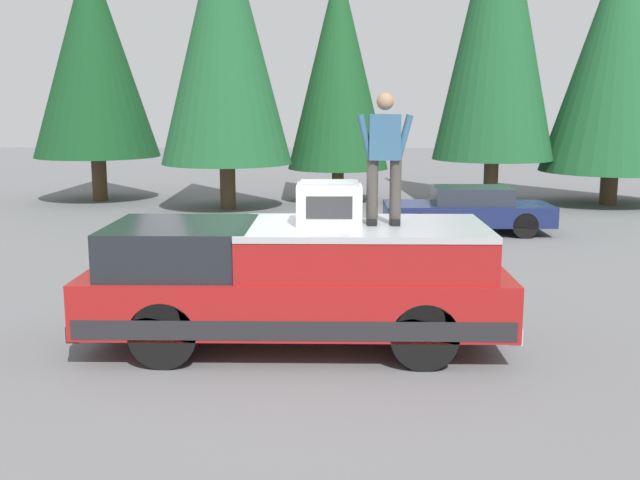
# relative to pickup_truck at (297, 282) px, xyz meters

# --- Properties ---
(ground_plane) EXTENTS (90.00, 90.00, 0.00)m
(ground_plane) POSITION_rel_pickup_truck_xyz_m (0.08, 0.47, -0.87)
(ground_plane) COLOR slate
(pickup_truck) EXTENTS (2.01, 5.54, 1.65)m
(pickup_truck) POSITION_rel_pickup_truck_xyz_m (0.00, 0.00, 0.00)
(pickup_truck) COLOR maroon
(pickup_truck) RESTS_ON ground
(compressor_unit) EXTENTS (0.65, 0.84, 0.56)m
(compressor_unit) POSITION_rel_pickup_truck_xyz_m (0.04, -0.42, 1.05)
(compressor_unit) COLOR silver
(compressor_unit) RESTS_ON pickup_truck
(person_on_truck_bed) EXTENTS (0.29, 0.72, 1.69)m
(person_on_truck_bed) POSITION_rel_pickup_truck_xyz_m (0.01, -1.13, 1.68)
(person_on_truck_bed) COLOR #423D38
(person_on_truck_bed) RESTS_ON pickup_truck
(parked_car_navy) EXTENTS (1.64, 4.10, 1.16)m
(parked_car_navy) POSITION_rel_pickup_truck_xyz_m (8.95, -3.84, -0.29)
(parked_car_navy) COLOR navy
(parked_car_navy) RESTS_ON ground
(conifer_far_left) EXTENTS (4.47, 4.47, 8.38)m
(conifer_far_left) POSITION_rel_pickup_truck_xyz_m (14.41, -9.28, 3.84)
(conifer_far_left) COLOR #4C3826
(conifer_far_left) RESTS_ON ground
(conifer_left) EXTENTS (3.79, 3.79, 10.36)m
(conifer_left) POSITION_rel_pickup_truck_xyz_m (14.46, -5.52, 5.01)
(conifer_left) COLOR #4C3826
(conifer_left) RESTS_ON ground
(conifer_center_left) EXTENTS (3.26, 3.26, 7.67)m
(conifer_center_left) POSITION_rel_pickup_truck_xyz_m (14.96, -0.62, 3.50)
(conifer_center_left) COLOR #4C3826
(conifer_center_left) RESTS_ON ground
(conifer_center_right) EXTENTS (3.93, 3.93, 9.03)m
(conifer_center_right) POSITION_rel_pickup_truck_xyz_m (13.13, 2.76, 4.33)
(conifer_center_right) COLOR #4C3826
(conifer_center_right) RESTS_ON ground
(conifer_right) EXTENTS (4.05, 4.05, 8.07)m
(conifer_right) POSITION_rel_pickup_truck_xyz_m (15.10, 7.31, 3.88)
(conifer_right) COLOR #4C3826
(conifer_right) RESTS_ON ground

